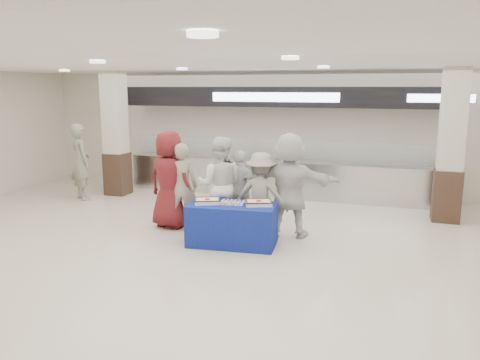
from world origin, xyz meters
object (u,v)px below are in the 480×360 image
(sheet_cake_right, at_px, (259,202))
(chef_short, at_px, (240,190))
(civilian_maroon, at_px, (170,180))
(display_table, at_px, (232,225))
(chef_tall, at_px, (220,185))
(soldier_b, at_px, (261,195))
(sheet_cake_left, at_px, (207,201))
(soldier_bg, at_px, (81,162))
(civilian_white, at_px, (289,185))
(cupcake_tray, at_px, (232,203))
(soldier_a, at_px, (182,186))

(sheet_cake_right, xyz_separation_m, chef_short, (-0.62, 0.84, -0.00))
(civilian_maroon, bearing_deg, display_table, 166.41)
(chef_tall, bearing_deg, display_table, 115.94)
(civilian_maroon, distance_m, soldier_b, 1.91)
(sheet_cake_left, relative_size, chef_tall, 0.29)
(soldier_b, xyz_separation_m, soldier_bg, (-5.11, 1.48, 0.15))
(chef_tall, height_order, civilian_white, civilian_white)
(soldier_b, bearing_deg, chef_short, -31.24)
(civilian_white, distance_m, soldier_bg, 5.75)
(display_table, height_order, sheet_cake_right, sheet_cake_right)
(civilian_maroon, bearing_deg, soldier_bg, -15.82)
(display_table, xyz_separation_m, sheet_cake_left, (-0.45, -0.06, 0.42))
(cupcake_tray, distance_m, chef_tall, 0.82)
(sheet_cake_left, relative_size, civilian_maroon, 0.27)
(soldier_a, xyz_separation_m, soldier_bg, (-3.48, 1.48, 0.09))
(chef_short, bearing_deg, cupcake_tray, 104.08)
(civilian_maroon, distance_m, chef_short, 1.44)
(soldier_b, bearing_deg, civilian_white, -160.88)
(soldier_b, relative_size, civilian_white, 0.81)
(civilian_maroon, height_order, soldier_b, civilian_maroon)
(sheet_cake_left, relative_size, soldier_a, 0.31)
(display_table, bearing_deg, soldier_bg, 150.27)
(soldier_a, height_order, civilian_white, civilian_white)
(civilian_maroon, relative_size, soldier_b, 1.21)
(sheet_cake_left, relative_size, soldier_b, 0.33)
(chef_short, relative_size, civilian_white, 0.80)
(sheet_cake_left, xyz_separation_m, soldier_a, (-0.83, 0.70, 0.07))
(sheet_cake_left, xyz_separation_m, civilian_maroon, (-1.10, 0.70, 0.18))
(display_table, height_order, sheet_cake_left, sheet_cake_left)
(soldier_a, distance_m, civilian_white, 2.14)
(sheet_cake_right, xyz_separation_m, soldier_bg, (-5.22, 2.02, 0.16))
(soldier_bg, bearing_deg, sheet_cake_left, -172.87)
(chef_short, bearing_deg, display_table, 103.65)
(display_table, relative_size, chef_short, 0.97)
(sheet_cake_left, relative_size, cupcake_tray, 1.35)
(chef_tall, bearing_deg, sheet_cake_right, 139.27)
(sheet_cake_right, xyz_separation_m, civilian_maroon, (-2.01, 0.54, 0.18))
(display_table, height_order, soldier_bg, soldier_bg)
(soldier_a, bearing_deg, display_table, 137.14)
(cupcake_tray, bearing_deg, display_table, 135.59)
(soldier_a, height_order, soldier_bg, soldier_bg)
(civilian_maroon, relative_size, soldier_a, 1.13)
(sheet_cake_left, bearing_deg, display_table, 7.49)
(display_table, relative_size, sheet_cake_left, 2.89)
(sheet_cake_right, distance_m, civilian_white, 0.84)
(display_table, bearing_deg, sheet_cake_right, 5.89)
(chef_short, bearing_deg, civilian_white, 177.63)
(display_table, distance_m, chef_tall, 0.97)
(chef_tall, height_order, soldier_bg, soldier_bg)
(cupcake_tray, distance_m, soldier_b, 0.73)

